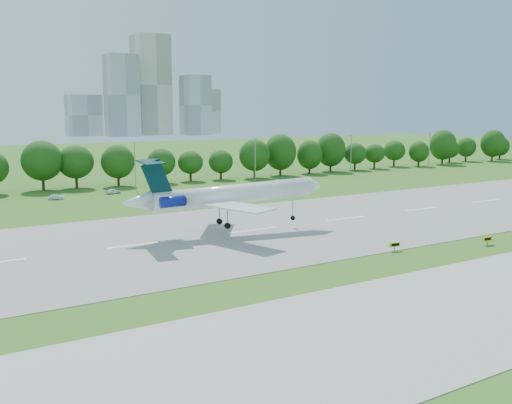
% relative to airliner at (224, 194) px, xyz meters
% --- Properties ---
extents(ground, '(600.00, 600.00, 0.00)m').
position_rel_airliner_xyz_m(ground, '(25.20, -25.25, -6.48)').
color(ground, '#38681B').
rests_on(ground, ground).
extents(runway, '(400.00, 45.00, 0.08)m').
position_rel_airliner_xyz_m(runway, '(25.20, -0.25, -6.44)').
color(runway, gray).
rests_on(runway, ground).
extents(tree_line, '(288.40, 8.40, 10.40)m').
position_rel_airliner_xyz_m(tree_line, '(25.20, 66.75, -0.29)').
color(tree_line, '#382314').
rests_on(tree_line, ground).
extents(light_poles, '(175.90, 0.25, 12.19)m').
position_rel_airliner_xyz_m(light_poles, '(22.70, 56.75, -0.14)').
color(light_poles, gray).
rests_on(light_poles, ground).
extents(skyline, '(127.00, 52.00, 80.00)m').
position_rel_airliner_xyz_m(skyline, '(125.36, 365.36, 23.99)').
color(skyline, '#B2B2B7').
rests_on(skyline, ground).
extents(airliner, '(34.15, 24.63, 11.35)m').
position_rel_airliner_xyz_m(airliner, '(0.00, 0.00, 0.00)').
color(airliner, white).
rests_on(airliner, ground).
extents(taxi_sign_left, '(1.81, 0.42, 1.26)m').
position_rel_airliner_xyz_m(taxi_sign_left, '(15.37, -22.66, -5.54)').
color(taxi_sign_left, gray).
rests_on(taxi_sign_left, ground).
extents(taxi_sign_centre, '(1.47, 0.35, 1.03)m').
position_rel_airliner_xyz_m(taxi_sign_centre, '(30.02, -26.99, -5.72)').
color(taxi_sign_centre, gray).
rests_on(taxi_sign_centre, ground).
extents(taxi_sign_right, '(1.83, 0.31, 1.28)m').
position_rel_airliner_xyz_m(taxi_sign_right, '(29.73, -27.14, -5.53)').
color(taxi_sign_right, gray).
rests_on(taxi_sign_right, ground).
extents(service_vehicle_a, '(3.59, 2.16, 1.12)m').
position_rel_airliner_xyz_m(service_vehicle_a, '(-15.24, 51.51, -5.92)').
color(service_vehicle_a, silver).
rests_on(service_vehicle_a, ground).
extents(service_vehicle_b, '(3.81, 2.21, 1.22)m').
position_rel_airliner_xyz_m(service_vehicle_b, '(-1.50, 53.69, -5.87)').
color(service_vehicle_b, white).
rests_on(service_vehicle_b, ground).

